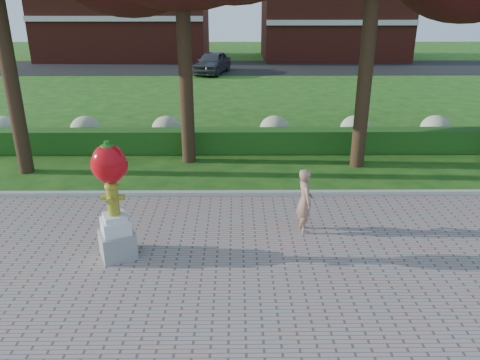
{
  "coord_description": "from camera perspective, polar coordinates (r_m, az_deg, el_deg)",
  "views": [
    {
      "loc": [
        -0.42,
        -8.82,
        5.14
      ],
      "look_at": [
        -0.34,
        1.0,
        1.27
      ],
      "focal_mm": 35.0,
      "sensor_mm": 36.0,
      "label": 1
    }
  ],
  "objects": [
    {
      "name": "woman",
      "position": [
        10.76,
        7.89,
        -2.49
      ],
      "size": [
        0.45,
        0.61,
        1.52
      ],
      "primitive_type": "imported",
      "rotation": [
        0.0,
        0.0,
        1.73
      ],
      "color": "#A2765D",
      "rests_on": "walkway"
    },
    {
      "name": "curb",
      "position": [
        12.86,
        1.44,
        -1.7
      ],
      "size": [
        40.0,
        0.18,
        0.15
      ],
      "primitive_type": "cube",
      "color": "#ADADA5",
      "rests_on": "ground"
    },
    {
      "name": "building_left",
      "position": [
        43.9,
        -13.84,
        18.78
      ],
      "size": [
        14.0,
        8.0,
        7.0
      ],
      "primitive_type": "cube",
      "color": "maroon",
      "rests_on": "ground"
    },
    {
      "name": "street",
      "position": [
        37.17,
        0.17,
        13.57
      ],
      "size": [
        50.0,
        8.0,
        0.02
      ],
      "primitive_type": "cube",
      "color": "black",
      "rests_on": "ground"
    },
    {
      "name": "parked_car",
      "position": [
        34.14,
        -3.4,
        14.13
      ],
      "size": [
        2.87,
        4.79,
        1.53
      ],
      "primitive_type": "imported",
      "rotation": [
        0.0,
        0.0,
        -0.26
      ],
      "color": "#3A3C41",
      "rests_on": "street"
    },
    {
      "name": "hydrant_sculpture",
      "position": [
        9.72,
        -15.26,
        -2.11
      ],
      "size": [
        0.9,
        0.9,
        2.51
      ],
      "rotation": [
        0.0,
        0.0,
        0.43
      ],
      "color": "gray",
      "rests_on": "walkway"
    },
    {
      "name": "ground",
      "position": [
        10.21,
        1.98,
        -8.73
      ],
      "size": [
        100.0,
        100.0,
        0.0
      ],
      "primitive_type": "plane",
      "color": "#184912",
      "rests_on": "ground"
    },
    {
      "name": "building_right",
      "position": [
        43.68,
        11.22,
        18.57
      ],
      "size": [
        12.0,
        8.0,
        6.4
      ],
      "primitive_type": "cube",
      "color": "maroon",
      "rests_on": "ground"
    },
    {
      "name": "hydrangea_row",
      "position": [
        17.46,
        2.81,
        6.23
      ],
      "size": [
        20.1,
        1.1,
        0.99
      ],
      "color": "#AEB68B",
      "rests_on": "ground"
    },
    {
      "name": "lawn_hedge",
      "position": [
        16.52,
        1.0,
        4.82
      ],
      "size": [
        24.0,
        0.7,
        0.8
      ],
      "primitive_type": "cube",
      "color": "#224D16",
      "rests_on": "ground"
    }
  ]
}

